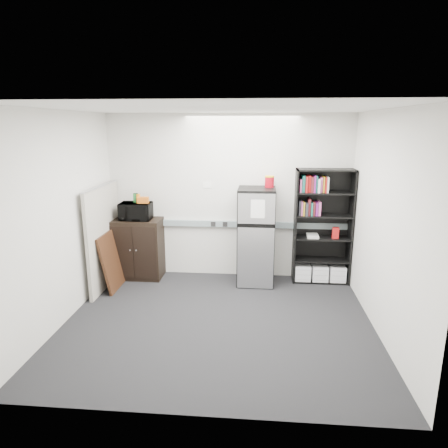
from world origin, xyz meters
name	(u,v)px	position (x,y,z in m)	size (l,w,h in m)	color
floor	(218,322)	(0.00, 0.00, 0.00)	(4.00, 4.00, 0.00)	black
wall_back	(228,197)	(0.00, 1.75, 1.35)	(4.00, 0.02, 2.70)	silver
wall_right	(385,226)	(2.00, 0.00, 1.35)	(0.02, 3.50, 2.70)	silver
wall_left	(62,219)	(-2.00, 0.00, 1.35)	(0.02, 3.50, 2.70)	silver
ceiling	(217,108)	(0.00, 0.00, 2.70)	(4.00, 3.50, 0.02)	white
electrical_raceway	(228,224)	(0.00, 1.72, 0.90)	(3.92, 0.05, 0.10)	gray
wall_note	(207,185)	(-0.35, 1.74, 1.55)	(0.14, 0.00, 0.10)	white
bookshelf	(322,227)	(1.53, 1.57, 0.91)	(0.90, 0.34, 1.85)	black
cubicle_partition	(104,237)	(-1.90, 1.08, 0.81)	(0.06, 1.30, 1.62)	#A19B8E
cabinet	(138,248)	(-1.50, 1.50, 0.50)	(0.80, 0.53, 1.00)	black
microwave	(136,211)	(-1.50, 1.48, 1.14)	(0.51, 0.34, 0.28)	black
snack_box_a	(136,198)	(-1.50, 1.52, 1.36)	(0.07, 0.05, 0.15)	#1A5B24
snack_box_b	(136,198)	(-1.50, 1.52, 1.36)	(0.07, 0.05, 0.15)	#0C3715
snack_box_c	(138,198)	(-1.47, 1.52, 1.35)	(0.07, 0.05, 0.14)	orange
snack_bag	(143,200)	(-1.36, 1.47, 1.33)	(0.18, 0.10, 0.10)	#C25913
refrigerator	(256,236)	(0.47, 1.42, 0.78)	(0.59, 0.61, 1.56)	black
coffee_can	(269,181)	(0.66, 1.55, 1.66)	(0.15, 0.15, 0.20)	#9D0715
framed_poster	(112,261)	(-1.77, 1.00, 0.45)	(0.21, 0.70, 0.89)	black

